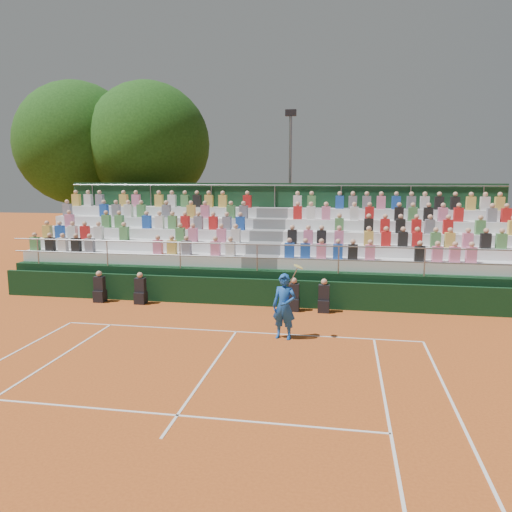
% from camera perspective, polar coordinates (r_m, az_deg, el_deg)
% --- Properties ---
extents(ground, '(90.00, 90.00, 0.00)m').
position_cam_1_polar(ground, '(15.41, -2.29, -8.66)').
color(ground, '#BF561F').
rests_on(ground, ground).
extents(courtside_wall, '(20.00, 0.15, 1.00)m').
position_cam_1_polar(courtside_wall, '(18.30, -0.16, -4.17)').
color(courtside_wall, black).
rests_on(courtside_wall, ground).
extents(line_officials, '(8.81, 0.40, 1.19)m').
position_cam_1_polar(line_officials, '(18.21, -5.15, -4.35)').
color(line_officials, black).
rests_on(line_officials, ground).
extents(grandstand, '(20.00, 5.20, 4.40)m').
position_cam_1_polar(grandstand, '(21.31, 1.41, -0.64)').
color(grandstand, black).
rests_on(grandstand, ground).
extents(tennis_player, '(0.92, 0.60, 2.22)m').
position_cam_1_polar(tennis_player, '(14.56, 3.24, -5.77)').
color(tennis_player, '#164DAC').
rests_on(tennis_player, ground).
extents(tree_west, '(6.91, 6.91, 10.00)m').
position_cam_1_polar(tree_west, '(30.73, -19.73, 11.97)').
color(tree_west, '#341F13').
rests_on(tree_west, ground).
extents(tree_east, '(6.78, 6.78, 9.87)m').
position_cam_1_polar(tree_east, '(28.96, -12.22, 12.38)').
color(tree_east, '#341F13').
rests_on(tree_east, ground).
extents(floodlight_mast, '(0.60, 0.25, 8.34)m').
position_cam_1_polar(floodlight_mast, '(28.35, 3.93, 9.35)').
color(floodlight_mast, gray).
rests_on(floodlight_mast, ground).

